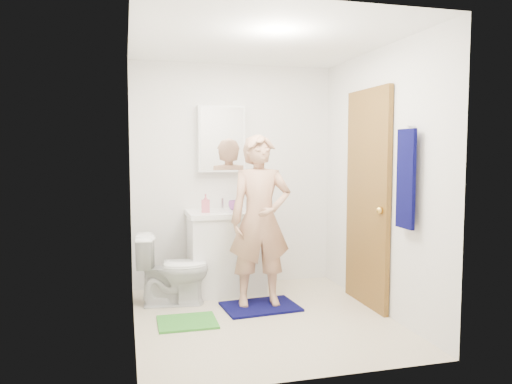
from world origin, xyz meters
TOP-DOWN VIEW (x-y plane):
  - floor at (0.00, 0.00)m, footprint 2.20×2.40m
  - ceiling at (0.00, 0.00)m, footprint 2.20×2.40m
  - wall_back at (0.00, 1.21)m, footprint 2.20×0.02m
  - wall_front at (0.00, -1.21)m, footprint 2.20×0.02m
  - wall_left at (-1.11, 0.00)m, footprint 0.02×2.40m
  - wall_right at (1.11, 0.00)m, footprint 0.02×2.40m
  - vanity_cabinet at (-0.15, 0.91)m, footprint 0.75×0.55m
  - countertop at (-0.15, 0.91)m, footprint 0.79×0.59m
  - sink_basin at (-0.15, 0.91)m, footprint 0.40×0.40m
  - faucet at (-0.15, 1.09)m, footprint 0.03×0.03m
  - medicine_cabinet at (-0.15, 1.14)m, footprint 0.50×0.12m
  - mirror_panel at (-0.15, 1.08)m, footprint 0.46×0.01m
  - door at (1.07, 0.15)m, footprint 0.05×0.80m
  - door_knob at (1.03, -0.17)m, footprint 0.07×0.07m
  - towel at (1.03, -0.57)m, footprint 0.03×0.24m
  - towel_hook at (1.07, -0.57)m, footprint 0.06×0.02m
  - toilet at (-0.72, 0.62)m, footprint 0.71×0.45m
  - bath_mat at (0.06, 0.30)m, footprint 0.73×0.55m
  - green_rug at (-0.66, 0.05)m, footprint 0.50×0.43m
  - soap_dispenser at (-0.37, 0.87)m, footprint 0.10×0.10m
  - toothbrush_cup at (-0.04, 0.98)m, footprint 0.14×0.14m
  - man at (0.07, 0.35)m, footprint 0.61×0.43m

SIDE VIEW (x-z plane):
  - floor at x=0.00m, z-range -0.02..0.00m
  - green_rug at x=-0.66m, z-range 0.00..0.02m
  - bath_mat at x=0.06m, z-range 0.00..0.02m
  - toilet at x=-0.72m, z-range 0.00..0.69m
  - vanity_cabinet at x=-0.15m, z-range 0.00..0.80m
  - man at x=0.07m, z-range 0.02..1.62m
  - countertop at x=-0.15m, z-range 0.80..0.85m
  - sink_basin at x=-0.15m, z-range 0.83..0.86m
  - toothbrush_cup at x=-0.04m, z-range 0.85..0.95m
  - faucet at x=-0.15m, z-range 0.85..0.97m
  - soap_dispenser at x=-0.37m, z-range 0.85..1.04m
  - door_knob at x=1.03m, z-range 0.91..0.98m
  - door at x=1.07m, z-range 0.00..2.05m
  - wall_back at x=0.00m, z-range 0.00..2.40m
  - wall_front at x=0.00m, z-range 0.00..2.40m
  - wall_left at x=-1.11m, z-range 0.00..2.40m
  - wall_right at x=1.11m, z-range 0.00..2.40m
  - towel at x=1.03m, z-range 0.85..1.65m
  - medicine_cabinet at x=-0.15m, z-range 1.25..1.95m
  - mirror_panel at x=-0.15m, z-range 1.27..1.93m
  - towel_hook at x=1.07m, z-range 1.66..1.68m
  - ceiling at x=0.00m, z-range 2.40..2.42m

